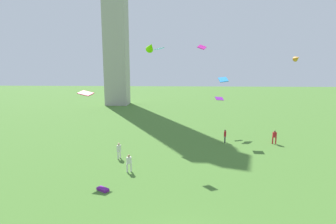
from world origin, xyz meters
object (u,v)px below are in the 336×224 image
Objects in this scene: kite_flying_0 at (159,49)px; kite_flying_1 at (297,58)px; kite_flying_2 at (219,99)px; kite_flying_4 at (86,93)px; person_2 at (129,162)px; kite_flying_5 at (150,47)px; person_0 at (119,150)px; kite_flying_3 at (202,47)px; person_1 at (274,136)px; kite_bundle_0 at (103,189)px; person_3 at (225,135)px; kite_flying_6 at (223,80)px.

kite_flying_0 reaches higher than kite_flying_1.
kite_flying_2 is 0.87× the size of kite_flying_4.
kite_flying_2 is (10.38, 15.38, 4.21)m from person_2.
person_2 is 0.83× the size of kite_flying_5.
person_2 is at bearing -58.76° from kite_flying_0.
kite_flying_2 is 0.66× the size of kite_flying_5.
person_0 is 0.95× the size of kite_flying_3.
person_1 is 22.85m from kite_bundle_0.
person_3 is (12.34, 6.77, -0.01)m from person_0.
person_2 is at bearing 179.89° from kite_flying_4.
kite_bundle_0 is at bearing 137.81° from kite_flying_4.
kite_bundle_0 is (-11.73, -19.27, -5.05)m from kite_flying_2.
kite_flying_3 is 29.13m from kite_bundle_0.
person_2 is at bearing -112.05° from kite_flying_5.
kite_flying_3 is 0.91× the size of kite_flying_5.
kite_bundle_0 is (0.44, -7.41, -0.88)m from person_0.
kite_flying_4 is at bearing -154.35° from person_1.
kite_flying_5 is 10.82m from kite_flying_6.
person_1 is at bearing 37.52° from kite_bundle_0.
kite_flying_0 reaches higher than person_0.
kite_flying_0 reaches higher than kite_flying_2.
kite_flying_0 is 20.57m from kite_flying_1.
person_0 is at bearing -86.84° from person_2.
kite_bundle_0 is at bearing -156.19° from person_0.
person_0 is 7.48m from kite_bundle_0.
kite_flying_6 is at bearing -23.21° from kite_flying_5.
kite_flying_0 is at bearing -159.13° from kite_flying_1.
person_1 is at bearing 100.64° from person_3.
kite_flying_5 is at bearing -94.09° from person_3.
kite_flying_5 is at bearing 6.97° from person_0.
kite_flying_3 reaches higher than person_1.
kite_flying_3 reaches higher than kite_flying_2.
kite_flying_1 is (20.92, 15.15, 9.98)m from person_2.
kite_flying_6 is (-0.11, 2.48, 7.07)m from person_3.
kite_flying_0 is 1.18× the size of kite_bundle_0.
kite_bundle_0 is at bearing -58.19° from kite_flying_0.
kite_flying_4 is 0.76× the size of kite_flying_5.
person_0 is 3.95m from person_2.
kite_flying_6 reaches higher than person_2.
kite_flying_5 is (-1.80, 7.10, 0.72)m from kite_flying_0.
person_1 is (18.55, 6.49, 0.02)m from person_0.
kite_flying_3 reaches higher than kite_flying_4.
person_0 is 1.11× the size of kite_flying_6.
kite_flying_6 is at bearing -142.97° from kite_flying_3.
kite_flying_3 is (-8.71, 10.54, 11.85)m from person_1.
person_0 is 1.01× the size of person_3.
kite_flying_3 is (5.68, 14.25, 1.14)m from kite_flying_0.
kite_bundle_0 is (-18.11, -13.91, -0.90)m from person_1.
person_1 is 9.31m from kite_flying_2.
kite_flying_6 is (0.06, -2.60, 2.88)m from kite_flying_2.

